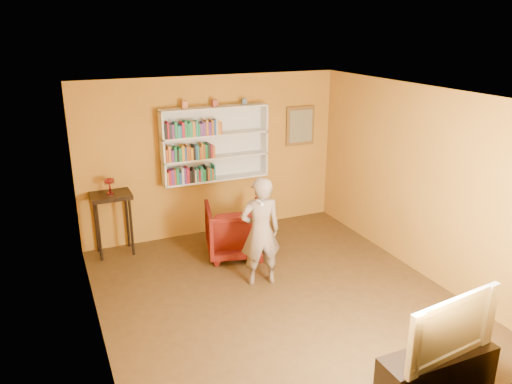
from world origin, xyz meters
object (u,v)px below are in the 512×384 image
bookshelf (214,143)px  console_table (111,204)px  armchair (235,230)px  tv_cabinet (436,372)px  television (443,323)px  person (260,232)px  ruby_lustre (109,182)px

bookshelf → console_table: 1.92m
armchair → tv_cabinet: bearing=114.2°
console_table → television: (2.43, -4.50, -0.05)m
tv_cabinet → armchair: bearing=100.5°
console_table → tv_cabinet: console_table is taller
tv_cabinet → person: bearing=104.7°
television → person: bearing=97.7°
bookshelf → console_table: (-1.75, -0.16, -0.76)m
console_table → armchair: size_ratio=1.10×
tv_cabinet → console_table: bearing=118.4°
armchair → television: size_ratio=0.78×
bookshelf → tv_cabinet: bookshelf is taller
console_table → bookshelf: bearing=5.2°
console_table → person: size_ratio=0.64×
tv_cabinet → television: size_ratio=1.07×
console_table → ruby_lustre: 0.35m
bookshelf → armchair: bookshelf is taller
person → tv_cabinet: person is taller
ruby_lustre → television: ruby_lustre is taller
person → television: size_ratio=1.35×
television → bookshelf: bearing=91.3°
bookshelf → ruby_lustre: (-1.75, -0.16, -0.41)m
bookshelf → ruby_lustre: bookshelf is taller
armchair → tv_cabinet: size_ratio=0.74×
ruby_lustre → bookshelf: bearing=5.2°
armchair → person: size_ratio=0.58×
television → console_table: bearing=111.4°
ruby_lustre → console_table: bearing=141.3°
ruby_lustre → tv_cabinet: 5.21m
armchair → tv_cabinet: armchair is taller
ruby_lustre → television: (2.43, -4.50, -0.41)m
bookshelf → tv_cabinet: bearing=-81.7°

